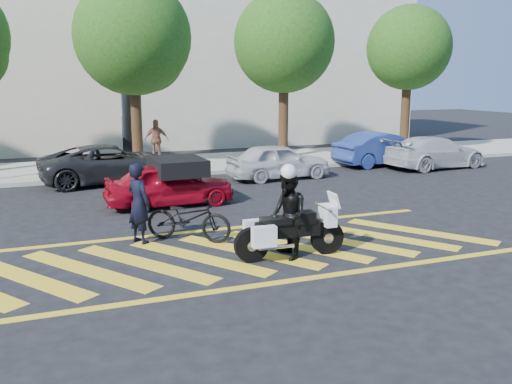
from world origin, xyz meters
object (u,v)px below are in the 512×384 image
object	(u,v)px
officer_moto	(288,215)
parked_mid_right	(279,161)
officer_bike	(139,203)
parked_right	(382,149)
police_motorcycle	(289,231)
parked_far_right	(435,152)
red_convertible	(170,184)
bicycle	(188,218)
parked_mid_left	(111,164)

from	to	relation	value
officer_moto	parked_mid_right	xyz separation A→B (m)	(3.39, 8.48, -0.25)
officer_bike	parked_right	distance (m)	13.82
police_motorcycle	parked_far_right	xyz separation A→B (m)	(10.42, 8.48, 0.08)
officer_moto	red_convertible	bearing A→B (deg)	-164.85
officer_bike	parked_far_right	bearing A→B (deg)	-93.43
officer_bike	parked_far_right	distance (m)	14.54
bicycle	red_convertible	xyz separation A→B (m)	(0.33, 3.66, 0.10)
bicycle	parked_far_right	distance (m)	13.71
officer_bike	bicycle	size ratio (longest dim) A/B	0.89
officer_moto	parked_far_right	bearing A→B (deg)	131.41
parked_mid_left	parked_right	world-z (taller)	parked_right
parked_right	parked_far_right	world-z (taller)	parked_right
red_convertible	officer_bike	bearing A→B (deg)	155.04
parked_mid_left	police_motorcycle	bearing A→B (deg)	-173.12
bicycle	parked_mid_left	world-z (taller)	parked_mid_left
parked_mid_right	police_motorcycle	bearing A→B (deg)	154.61
officer_bike	parked_mid_left	bearing A→B (deg)	-30.65
parked_mid_right	parked_mid_left	bearing A→B (deg)	72.90
officer_bike	red_convertible	bearing A→B (deg)	-51.43
police_motorcycle	parked_far_right	bearing A→B (deg)	41.45
red_convertible	parked_mid_right	world-z (taller)	parked_mid_right
parked_mid_right	officer_bike	bearing A→B (deg)	132.52
police_motorcycle	red_convertible	xyz separation A→B (m)	(-1.29, 5.57, 0.06)
bicycle	parked_right	world-z (taller)	parked_right
officer_moto	red_convertible	size ratio (longest dim) A/B	0.49
police_motorcycle	parked_mid_right	xyz separation A→B (m)	(3.38, 8.48, 0.08)
officer_moto	parked_mid_left	size ratio (longest dim) A/B	0.37
officer_moto	parked_mid_left	bearing A→B (deg)	-163.69
officer_moto	red_convertible	xyz separation A→B (m)	(-1.27, 5.57, -0.27)
officer_bike	bicycle	xyz separation A→B (m)	(1.06, -0.25, -0.37)
officer_moto	parked_right	world-z (taller)	officer_moto
bicycle	parked_mid_left	size ratio (longest dim) A/B	0.41
officer_bike	parked_right	size ratio (longest dim) A/B	0.42
parked_mid_left	parked_far_right	bearing A→B (deg)	-103.41
parked_right	officer_bike	bearing A→B (deg)	117.32
red_convertible	parked_far_right	bearing A→B (deg)	-78.74
parked_mid_left	officer_bike	bearing A→B (deg)	171.30
officer_moto	parked_right	xyz separation A→B (m)	(8.79, 9.88, -0.20)
parked_right	police_motorcycle	bearing A→B (deg)	131.75
officer_moto	parked_mid_left	xyz separation A→B (m)	(-2.47, 9.88, -0.22)
police_motorcycle	parked_right	size ratio (longest dim) A/B	0.56
police_motorcycle	parked_mid_left	distance (m)	10.19
police_motorcycle	parked_right	distance (m)	13.22
bicycle	red_convertible	distance (m)	3.67
officer_moto	parked_right	distance (m)	13.23
officer_bike	parked_mid_left	distance (m)	7.72
officer_bike	parked_mid_right	bearing A→B (deg)	-72.99
officer_moto	parked_mid_right	size ratio (longest dim) A/B	0.47
police_motorcycle	parked_mid_left	world-z (taller)	parked_mid_left
parked_right	parked_far_right	size ratio (longest dim) A/B	0.95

